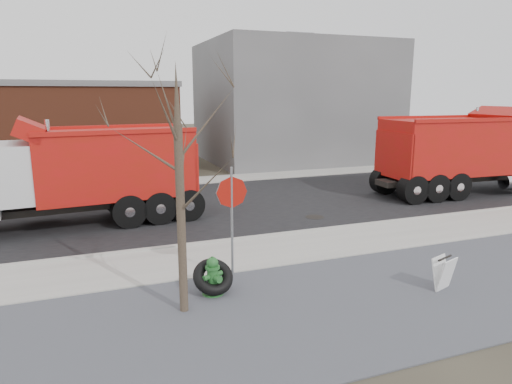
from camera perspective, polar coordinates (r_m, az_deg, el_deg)
name	(u,v)px	position (r m, az deg, el deg)	size (l,w,h in m)	color
ground	(274,254)	(13.40, 2.33, -7.80)	(120.00, 120.00, 0.00)	#383328
gravel_verge	(336,305)	(10.52, 9.99, -13.71)	(60.00, 5.00, 0.03)	slate
sidewalk	(271,251)	(13.61, 1.91, -7.35)	(60.00, 2.50, 0.06)	#9E9B93
curb	(256,237)	(14.75, -0.03, -5.68)	(60.00, 0.15, 0.11)	#9E9B93
road	(216,206)	(19.11, -5.04, -1.71)	(60.00, 9.40, 0.02)	black
far_sidewalk	(187,181)	(24.53, -8.65, 1.33)	(60.00, 2.00, 0.06)	#9E9B93
building_grey	(293,102)	(32.72, 4.69, 11.10)	(12.00, 10.00, 8.00)	slate
bare_tree	(179,159)	(9.25, -9.61, 4.07)	(3.20, 3.20, 5.20)	#382D23
fire_hydrant	(213,278)	(10.73, -5.41, -10.61)	(0.52, 0.52, 0.93)	#2C7339
truck_tire	(213,277)	(10.81, -5.39, -10.50)	(1.00, 0.95, 0.81)	black
stop_sign	(232,205)	(11.06, -3.05, -1.57)	(0.78, 0.06, 2.87)	gray
sandwich_board	(444,273)	(11.79, 22.39, -9.37)	(0.66, 0.53, 0.80)	white
dump_truck_red_a	(469,151)	(23.38, 25.11, 4.70)	(9.93, 3.09, 3.95)	black
dump_truck_red_b	(80,172)	(17.05, -21.10, 2.39)	(9.09, 3.26, 3.78)	black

